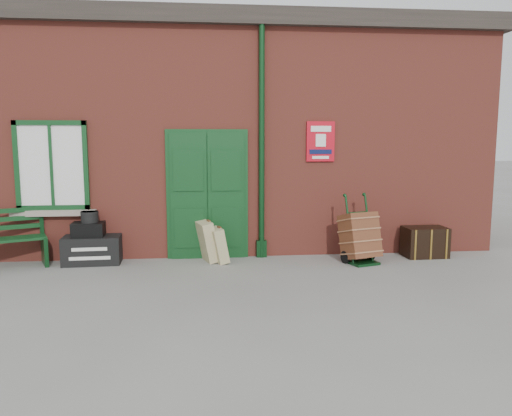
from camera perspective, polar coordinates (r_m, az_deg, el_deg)
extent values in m
plane|color=gray|center=(7.53, -3.11, -8.23)|extent=(80.00, 80.00, 0.00)
cube|color=#9A3F31|center=(10.74, -4.07, 7.36)|extent=(10.00, 4.00, 4.00)
cube|color=#38302B|center=(10.94, -4.19, 18.69)|extent=(10.30, 4.30, 0.30)
cube|color=#103B19|center=(8.75, -5.58, 1.34)|extent=(1.42, 0.12, 2.32)
cube|color=white|center=(9.07, -22.34, 4.51)|extent=(1.20, 0.08, 1.50)
cylinder|color=black|center=(8.71, 0.66, 7.28)|extent=(0.10, 0.10, 4.00)
cube|color=red|center=(8.94, 7.38, 7.55)|extent=(0.50, 0.03, 0.70)
cube|color=black|center=(9.10, -23.00, -4.49)|extent=(0.25, 0.47, 0.48)
cube|color=black|center=(8.89, -18.20, -4.56)|extent=(0.96, 0.56, 0.47)
cube|color=black|center=(8.84, -18.61, -2.32)|extent=(0.53, 0.40, 0.24)
cylinder|color=black|center=(8.80, -18.48, -0.97)|extent=(0.29, 0.29, 0.19)
cube|color=tan|center=(8.61, -5.55, -3.80)|extent=(0.44, 0.55, 0.70)
cube|color=tan|center=(8.53, -4.33, -4.25)|extent=(0.39, 0.50, 0.61)
cube|color=black|center=(8.63, 12.23, -6.16)|extent=(0.52, 0.44, 0.04)
cylinder|color=black|center=(8.54, 10.63, -2.45)|extent=(0.13, 0.31, 1.13)
cylinder|color=black|center=(8.76, 12.77, -2.25)|extent=(0.13, 0.31, 1.13)
cylinder|color=black|center=(8.61, 10.14, -5.56)|extent=(0.11, 0.22, 0.21)
cylinder|color=black|center=(8.90, 12.93, -5.20)|extent=(0.11, 0.22, 0.21)
cube|color=brown|center=(8.65, 11.76, -3.12)|extent=(0.71, 0.74, 0.84)
cube|color=black|center=(9.44, 18.72, -3.69)|extent=(0.75, 0.50, 0.53)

